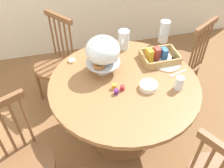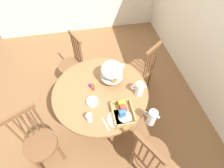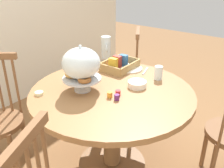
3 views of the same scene
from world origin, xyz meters
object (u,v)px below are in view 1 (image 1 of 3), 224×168
(dining_table, at_px, (123,100))
(windsor_chair_facing_door, at_px, (183,63))
(windsor_chair_far_side, at_px, (55,65))
(china_plate_large, at_px, (167,64))
(cereal_bowl, at_px, (149,86))
(milk_pitcher, at_px, (164,32))
(orange_juice_pitcher, at_px, (124,40))
(windsor_chair_near_window, at_px, (25,164))
(cereal_basket, at_px, (159,57))
(pastry_stand_with_dome, at_px, (103,51))
(drinking_glass, at_px, (179,83))
(butter_dish, at_px, (72,61))
(china_plate_small, at_px, (163,57))

(dining_table, bearing_deg, windsor_chair_facing_door, 28.70)
(windsor_chair_far_side, height_order, china_plate_large, windsor_chair_far_side)
(cereal_bowl, bearing_deg, milk_pitcher, 57.62)
(windsor_chair_far_side, xyz_separation_m, orange_juice_pitcher, (0.65, -0.27, 0.37))
(windsor_chair_near_window, distance_m, orange_juice_pitcher, 1.31)
(milk_pitcher, xyz_separation_m, cereal_basket, (-0.16, -0.27, -0.06))
(orange_juice_pitcher, distance_m, cereal_basket, 0.36)
(cereal_basket, distance_m, china_plate_large, 0.10)
(pastry_stand_with_dome, relative_size, drinking_glass, 3.13)
(drinking_glass, relative_size, butter_dish, 1.83)
(orange_juice_pitcher, bearing_deg, china_plate_large, -48.97)
(windsor_chair_far_side, relative_size, butter_dish, 16.25)
(dining_table, relative_size, pastry_stand_with_dome, 3.49)
(windsor_chair_far_side, relative_size, drinking_glass, 8.86)
(drinking_glass, bearing_deg, butter_dish, 143.73)
(windsor_chair_facing_door, xyz_separation_m, orange_juice_pitcher, (-0.66, 0.03, 0.37))
(windsor_chair_far_side, relative_size, cereal_basket, 3.09)
(dining_table, bearing_deg, windsor_chair_far_side, 125.50)
(pastry_stand_with_dome, xyz_separation_m, china_plate_small, (0.55, 0.04, -0.18))
(windsor_chair_near_window, relative_size, pastry_stand_with_dome, 2.83)
(china_plate_large, xyz_separation_m, butter_dish, (-0.79, 0.25, 0.01))
(milk_pitcher, height_order, china_plate_small, milk_pitcher)
(milk_pitcher, bearing_deg, china_plate_large, -107.27)
(butter_dish, bearing_deg, dining_table, -45.29)
(cereal_bowl, bearing_deg, pastry_stand_with_dome, 134.88)
(dining_table, xyz_separation_m, orange_juice_pitcher, (0.13, 0.46, 0.29))
(windsor_chair_facing_door, relative_size, orange_juice_pitcher, 5.43)
(dining_table, distance_m, windsor_chair_far_side, 0.90)
(cereal_basket, bearing_deg, milk_pitcher, 59.56)
(orange_juice_pitcher, xyz_separation_m, drinking_glass, (0.25, -0.64, -0.03))
(milk_pitcher, relative_size, butter_dish, 3.54)
(china_plate_small, relative_size, butter_dish, 2.50)
(milk_pitcher, distance_m, china_plate_small, 0.29)
(pastry_stand_with_dome, bearing_deg, china_plate_large, -5.19)
(china_plate_large, distance_m, china_plate_small, 0.09)
(windsor_chair_far_side, xyz_separation_m, china_plate_small, (0.95, -0.52, 0.30))
(milk_pitcher, bearing_deg, pastry_stand_with_dome, -155.64)
(pastry_stand_with_dome, distance_m, china_plate_small, 0.58)
(windsor_chair_facing_door, relative_size, milk_pitcher, 4.59)
(cereal_basket, bearing_deg, pastry_stand_with_dome, -177.02)
(windsor_chair_near_window, bearing_deg, orange_juice_pitcher, 40.25)
(pastry_stand_with_dome, height_order, milk_pitcher, pastry_stand_with_dome)
(cereal_basket, relative_size, china_plate_large, 1.44)
(windsor_chair_near_window, relative_size, cereal_bowl, 6.96)
(cereal_bowl, xyz_separation_m, butter_dish, (-0.52, 0.49, -0.01))
(dining_table, bearing_deg, cereal_basket, 28.14)
(cereal_bowl, bearing_deg, windsor_chair_far_side, 128.71)
(pastry_stand_with_dome, bearing_deg, windsor_chair_facing_door, 15.79)
(cereal_bowl, bearing_deg, windsor_chair_facing_door, 41.02)
(cereal_basket, relative_size, drinking_glass, 2.87)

